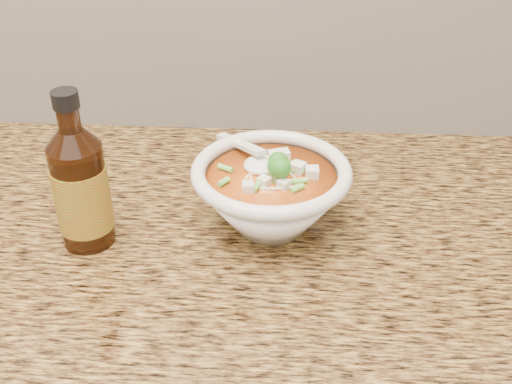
{
  "coord_description": "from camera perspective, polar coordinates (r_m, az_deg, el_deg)",
  "views": [
    {
      "loc": [
        0.32,
        0.99,
        1.42
      ],
      "look_at": [
        0.28,
        1.7,
        0.95
      ],
      "focal_mm": 45.0,
      "sensor_mm": 36.0,
      "label": 1
    }
  ],
  "objects": [
    {
      "name": "counter_slab",
      "position": [
        0.93,
        -17.52,
        -4.06
      ],
      "size": [
        4.0,
        0.68,
        0.04
      ],
      "primitive_type": "cube",
      "color": "olive",
      "rests_on": "cabinet"
    },
    {
      "name": "hot_sauce_bottle",
      "position": [
        0.84,
        -15.29,
        0.29
      ],
      "size": [
        0.09,
        0.09,
        0.21
      ],
      "rotation": [
        0.0,
        0.0,
        0.41
      ],
      "color": "#321506",
      "rests_on": "counter_slab"
    },
    {
      "name": "soup_bowl",
      "position": [
        0.85,
        1.32,
        -0.32
      ],
      "size": [
        0.21,
        0.22,
        0.12
      ],
      "rotation": [
        0.0,
        0.0,
        0.41
      ],
      "color": "white",
      "rests_on": "counter_slab"
    }
  ]
}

